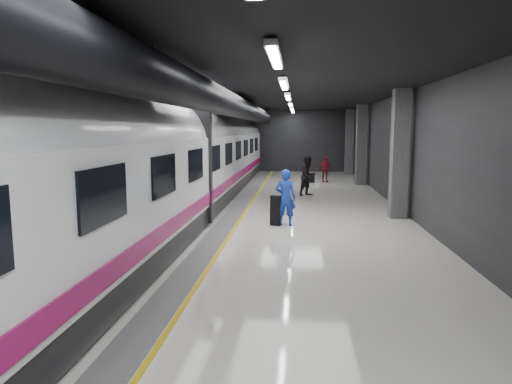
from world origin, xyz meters
name	(u,v)px	position (x,y,z in m)	size (l,w,h in m)	color
ground	(265,227)	(0.00, 0.00, 0.00)	(40.00, 40.00, 0.00)	silver
platform_hall	(259,117)	(-0.29, 0.96, 3.54)	(10.02, 40.02, 4.51)	black
train	(165,162)	(-3.25, 0.00, 2.07)	(3.05, 38.00, 4.05)	black
traveler_main	(285,198)	(0.63, 0.30, 0.92)	(0.67, 0.44, 1.84)	blue
suitcase_main	(276,217)	(0.32, 0.30, 0.27)	(0.33, 0.21, 0.54)	black
shoulder_bag	(276,202)	(0.32, 0.28, 0.76)	(0.33, 0.18, 0.44)	black
traveler_far_a	(308,176)	(1.50, 7.22, 0.93)	(0.91, 0.71, 1.87)	black
traveler_far_b	(325,169)	(2.61, 12.98, 0.77)	(0.90, 0.37, 1.54)	maroon
suitcase_far	(311,178)	(1.80, 12.71, 0.28)	(0.38, 0.25, 0.56)	black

